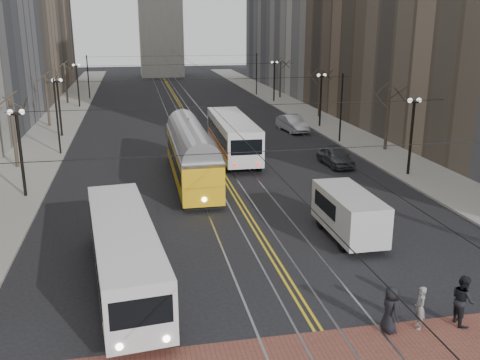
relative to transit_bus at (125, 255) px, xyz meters
name	(u,v)px	position (x,y,z in m)	size (l,w,h in m)	color
ground	(310,318)	(7.09, -4.08, -1.47)	(260.00, 260.00, 0.00)	black
sidewalk_left	(58,124)	(-7.91, 40.92, -1.39)	(5.00, 140.00, 0.15)	gray
sidewalk_right	(311,116)	(22.09, 40.92, -1.39)	(5.00, 140.00, 0.15)	gray
streetcar_rails	(190,121)	(7.09, 40.92, -1.46)	(4.80, 130.00, 0.02)	gray
centre_lines	(190,121)	(7.09, 40.92, -1.46)	(0.42, 130.00, 0.01)	gold
lamp_posts	(208,121)	(7.09, 24.67, 1.33)	(27.60, 57.20, 5.60)	black
street_trees	(199,110)	(7.09, 31.17, 1.33)	(31.68, 53.28, 5.60)	#382D23
trolley_wires	(200,100)	(7.09, 30.76, 2.31)	(25.96, 120.00, 6.60)	black
transit_bus	(125,255)	(0.00, 0.00, 0.00)	(2.45, 11.75, 2.94)	silver
streetcar	(191,159)	(4.59, 15.59, 0.18)	(2.60, 13.98, 3.30)	yellow
rear_bus	(233,137)	(8.89, 22.54, 0.20)	(2.78, 12.81, 3.34)	white
cargo_van	(349,216)	(11.63, 3.32, -0.21)	(2.19, 5.70, 2.52)	silver
sedan_grey	(335,156)	(16.50, 17.92, -0.69)	(1.83, 4.54, 1.55)	#414549
sedan_silver	(292,123)	(17.16, 32.30, -0.62)	(1.80, 5.15, 1.70)	#B6B7BE
pedestrian_a	(390,309)	(9.65, -5.58, -0.54)	(0.89, 0.58, 1.83)	black
pedestrian_b	(420,308)	(10.86, -5.58, -0.61)	(0.62, 0.41, 1.70)	slate
pedestrian_c	(463,300)	(12.61, -5.58, -0.46)	(0.96, 0.75, 1.98)	black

